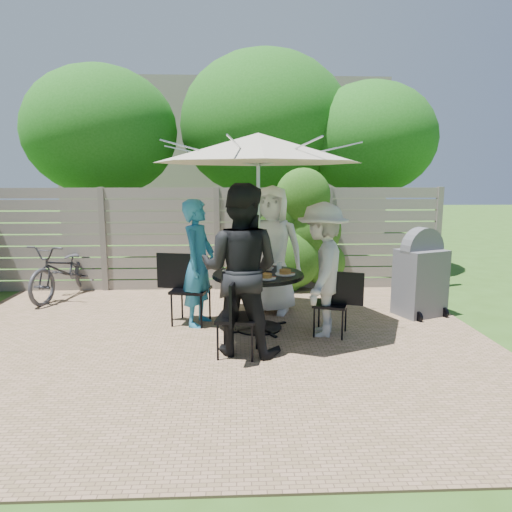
{
  "coord_description": "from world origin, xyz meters",
  "views": [
    {
      "loc": [
        0.35,
        -5.08,
        1.98
      ],
      "look_at": [
        0.61,
        0.95,
        0.96
      ],
      "focal_mm": 32.0,
      "sensor_mm": 36.0,
      "label": 1
    }
  ],
  "objects_px": {
    "plate_front": "(251,277)",
    "glass_front": "(261,272)",
    "glass_right": "(279,267)",
    "chair_right": "(331,317)",
    "plate_back": "(264,266)",
    "plate_left": "(232,270)",
    "chair_front": "(237,333)",
    "plate_extra": "(266,277)",
    "syrup_jug": "(255,266)",
    "glass_left": "(237,268)",
    "umbrella": "(258,148)",
    "chair_back": "(273,294)",
    "plate_right": "(285,273)",
    "coffee_cup": "(269,266)",
    "chair_left": "(190,303)",
    "bicycle": "(65,270)",
    "person_right": "(322,270)",
    "person_back": "(272,250)",
    "patio_table": "(258,290)",
    "person_left": "(198,263)",
    "bbq_grill": "(421,276)",
    "person_front": "(240,270)"
  },
  "relations": [
    {
      "from": "person_back",
      "to": "coffee_cup",
      "type": "bearing_deg",
      "value": -80.69
    },
    {
      "from": "glass_right",
      "to": "bbq_grill",
      "type": "distance_m",
      "value": 2.19
    },
    {
      "from": "plate_front",
      "to": "glass_front",
      "type": "height_order",
      "value": "glass_front"
    },
    {
      "from": "plate_front",
      "to": "coffee_cup",
      "type": "relative_size",
      "value": 2.17
    },
    {
      "from": "patio_table",
      "to": "plate_front",
      "type": "relative_size",
      "value": 5.63
    },
    {
      "from": "plate_extra",
      "to": "glass_left",
      "type": "xyz_separation_m",
      "value": [
        -0.37,
        0.31,
        0.05
      ]
    },
    {
      "from": "person_back",
      "to": "syrup_jug",
      "type": "height_order",
      "value": "person_back"
    },
    {
      "from": "umbrella",
      "to": "glass_front",
      "type": "xyz_separation_m",
      "value": [
        0.03,
        -0.28,
        -1.52
      ]
    },
    {
      "from": "umbrella",
      "to": "person_right",
      "type": "distance_m",
      "value": 1.73
    },
    {
      "from": "plate_right",
      "to": "bicycle",
      "type": "relative_size",
      "value": 0.14
    },
    {
      "from": "plate_left",
      "to": "plate_right",
      "type": "xyz_separation_m",
      "value": [
        0.69,
        -0.21,
        0.0
      ]
    },
    {
      "from": "coffee_cup",
      "to": "bbq_grill",
      "type": "bearing_deg",
      "value": 9.09
    },
    {
      "from": "chair_left",
      "to": "chair_right",
      "type": "xyz_separation_m",
      "value": [
        1.85,
        -0.55,
        -0.04
      ]
    },
    {
      "from": "person_right",
      "to": "patio_table",
      "type": "bearing_deg",
      "value": -90.0
    },
    {
      "from": "chair_right",
      "to": "glass_left",
      "type": "bearing_deg",
      "value": 8.09
    },
    {
      "from": "chair_right",
      "to": "glass_front",
      "type": "relative_size",
      "value": 6.03
    },
    {
      "from": "person_back",
      "to": "plate_right",
      "type": "xyz_separation_m",
      "value": [
        0.11,
        -0.9,
        -0.15
      ]
    },
    {
      "from": "chair_right",
      "to": "syrup_jug",
      "type": "bearing_deg",
      "value": 0.39
    },
    {
      "from": "person_front",
      "to": "glass_front",
      "type": "bearing_deg",
      "value": -100.42
    },
    {
      "from": "umbrella",
      "to": "chair_back",
      "type": "xyz_separation_m",
      "value": [
        0.28,
        0.92,
        -2.11
      ]
    },
    {
      "from": "plate_front",
      "to": "chair_front",
      "type": "bearing_deg",
      "value": -106.52
    },
    {
      "from": "plate_extra",
      "to": "syrup_jug",
      "type": "bearing_deg",
      "value": 107.74
    },
    {
      "from": "person_front",
      "to": "plate_back",
      "type": "distance_m",
      "value": 1.2
    },
    {
      "from": "person_right",
      "to": "glass_front",
      "type": "bearing_deg",
      "value": -70.3
    },
    {
      "from": "glass_front",
      "to": "chair_right",
      "type": "bearing_deg",
      "value": 0.06
    },
    {
      "from": "glass_left",
      "to": "bicycle",
      "type": "bearing_deg",
      "value": 147.08
    },
    {
      "from": "plate_right",
      "to": "bicycle",
      "type": "bearing_deg",
      "value": 150.98
    },
    {
      "from": "syrup_jug",
      "to": "bicycle",
      "type": "distance_m",
      "value": 3.63
    },
    {
      "from": "syrup_jug",
      "to": "bbq_grill",
      "type": "xyz_separation_m",
      "value": [
        2.43,
        0.47,
        -0.26
      ]
    },
    {
      "from": "person_left",
      "to": "glass_left",
      "type": "relative_size",
      "value": 12.33
    },
    {
      "from": "glass_right",
      "to": "chair_right",
      "type": "bearing_deg",
      "value": -25.23
    },
    {
      "from": "person_right",
      "to": "umbrella",
      "type": "bearing_deg",
      "value": -90.0
    },
    {
      "from": "chair_left",
      "to": "plate_front",
      "type": "xyz_separation_m",
      "value": [
        0.82,
        -0.62,
        0.5
      ]
    },
    {
      "from": "plate_back",
      "to": "bicycle",
      "type": "distance_m",
      "value": 3.62
    },
    {
      "from": "chair_back",
      "to": "bbq_grill",
      "type": "xyz_separation_m",
      "value": [
        2.11,
        -0.38,
        0.34
      ]
    },
    {
      "from": "umbrella",
      "to": "bbq_grill",
      "type": "distance_m",
      "value": 3.02
    },
    {
      "from": "glass_front",
      "to": "chair_back",
      "type": "bearing_deg",
      "value": 78.19
    },
    {
      "from": "plate_right",
      "to": "chair_back",
      "type": "bearing_deg",
      "value": 93.76
    },
    {
      "from": "chair_right",
      "to": "plate_right",
      "type": "relative_size",
      "value": 3.25
    },
    {
      "from": "plate_right",
      "to": "plate_extra",
      "type": "xyz_separation_m",
      "value": [
        -0.26,
        -0.24,
        0.0
      ]
    },
    {
      "from": "plate_extra",
      "to": "person_right",
      "type": "bearing_deg",
      "value": 8.08
    },
    {
      "from": "patio_table",
      "to": "person_back",
      "type": "bearing_deg",
      "value": 73.3
    },
    {
      "from": "plate_extra",
      "to": "glass_left",
      "type": "height_order",
      "value": "glass_left"
    },
    {
      "from": "plate_back",
      "to": "plate_left",
      "type": "distance_m",
      "value": 0.51
    },
    {
      "from": "chair_front",
      "to": "plate_front",
      "type": "bearing_deg",
      "value": -6.89
    },
    {
      "from": "plate_front",
      "to": "glass_front",
      "type": "bearing_deg",
      "value": 27.04
    },
    {
      "from": "person_back",
      "to": "plate_extra",
      "type": "xyz_separation_m",
      "value": [
        -0.15,
        -1.13,
        -0.15
      ]
    },
    {
      "from": "plate_back",
      "to": "syrup_jug",
      "type": "distance_m",
      "value": 0.32
    },
    {
      "from": "person_right",
      "to": "coffee_cup",
      "type": "distance_m",
      "value": 0.76
    },
    {
      "from": "glass_right",
      "to": "person_left",
      "type": "bearing_deg",
      "value": 168.8
    }
  ]
}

